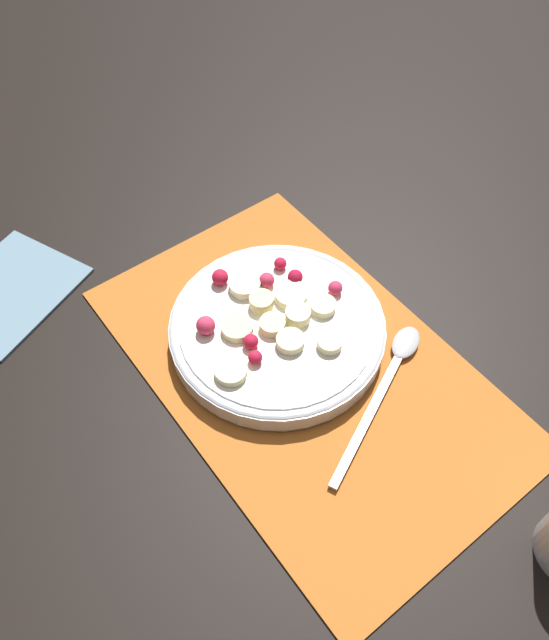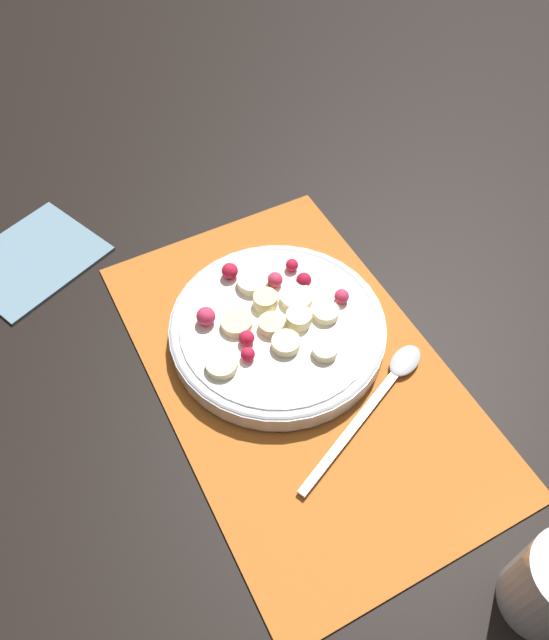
{
  "view_description": "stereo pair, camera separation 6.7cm",
  "coord_description": "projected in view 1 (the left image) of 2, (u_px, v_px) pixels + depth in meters",
  "views": [
    {
      "loc": [
        -0.27,
        0.25,
        0.57
      ],
      "look_at": [
        0.05,
        0.0,
        0.04
      ],
      "focal_mm": 35.0,
      "sensor_mm": 36.0,
      "label": 1
    },
    {
      "loc": [
        -0.31,
        0.19,
        0.57
      ],
      "look_at": [
        0.05,
        0.0,
        0.04
      ],
      "focal_mm": 35.0,
      "sensor_mm": 36.0,
      "label": 2
    }
  ],
  "objects": [
    {
      "name": "fruit_bowl",
      "position": [
        274.0,
        328.0,
        0.68
      ],
      "size": [
        0.24,
        0.24,
        0.05
      ],
      "color": "silver",
      "rests_on": "placemat"
    },
    {
      "name": "placemat",
      "position": [
        304.0,
        366.0,
        0.67
      ],
      "size": [
        0.48,
        0.29,
        0.01
      ],
      "color": "#B26023",
      "rests_on": "ground_plane"
    },
    {
      "name": "napkin",
      "position": [
        8.0,
        290.0,
        0.74
      ],
      "size": [
        0.18,
        0.19,
        0.01
      ],
      "color": "slate",
      "rests_on": "ground_plane"
    },
    {
      "name": "ground_plane",
      "position": [
        304.0,
        368.0,
        0.68
      ],
      "size": [
        3.0,
        3.0,
        0.0
      ],
      "primitive_type": "plane",
      "color": "black"
    },
    {
      "name": "spoon",
      "position": [
        392.0,
        369.0,
        0.66
      ],
      "size": [
        0.1,
        0.2,
        0.01
      ],
      "rotation": [
        0.0,
        0.0,
        5.14
      ],
      "color": "#B2B2B7",
      "rests_on": "placemat"
    }
  ]
}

